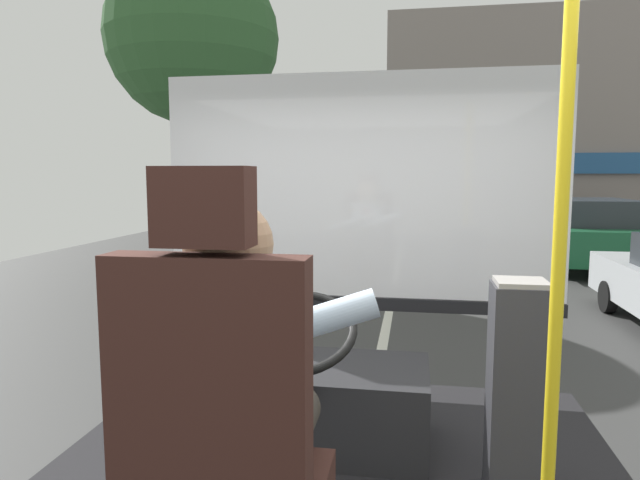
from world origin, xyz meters
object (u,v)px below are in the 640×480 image
fare_box (517,390)px  parked_car_green (588,233)px  bus_driver (237,380)px  parked_car_black (532,217)px  driver_seat (225,467)px  handrail_pole (558,283)px  steering_console (314,401)px

fare_box → parked_car_green: fare_box is taller
bus_driver → parked_car_black: 16.81m
driver_seat → parked_car_green: 11.93m
handrail_pole → parked_car_green: bearing=73.3°
fare_box → parked_car_green: size_ratio=0.23×
handrail_pole → parked_car_black: 16.18m
parked_car_green → parked_car_black: parked_car_green is taller
parked_car_green → parked_car_black: bearing=91.1°
handrail_pole → fare_box: (-0.03, 0.42, -0.53)m
steering_console → handrail_pole: size_ratio=0.56×
driver_seat → fare_box: (0.89, 0.99, -0.13)m
parked_car_green → parked_car_black: 5.23m
driver_seat → parked_car_black: 16.91m
fare_box → driver_seat: bearing=-132.0°
handrail_pole → parked_car_black: bearing=79.0°
steering_console → handrail_pole: 1.39m
bus_driver → steering_console: bus_driver is taller
driver_seat → bus_driver: size_ratio=1.72×
bus_driver → fare_box: bearing=44.6°
steering_console → parked_car_black: bearing=75.2°
fare_box → parked_car_green: 10.70m
driver_seat → parked_car_black: driver_seat is taller
bus_driver → parked_car_green: bus_driver is taller
steering_console → fare_box: (0.89, -0.29, 0.23)m
steering_console → handrail_pole: (0.92, -0.71, 0.76)m
bus_driver → steering_console: bearing=90.0°
steering_console → handrail_pole: bearing=-37.6°
steering_console → driver_seat: bearing=-90.0°
handrail_pole → parked_car_black: handrail_pole is taller
fare_box → steering_console: bearing=161.9°
parked_car_green → bus_driver: bearing=-110.3°
bus_driver → handrail_pole: bearing=26.4°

